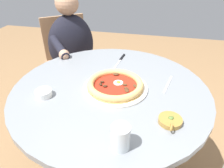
# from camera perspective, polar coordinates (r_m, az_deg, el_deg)

# --- Properties ---
(dining_table) EXTENTS (0.99, 0.99, 0.73)m
(dining_table) POSITION_cam_1_polar(r_m,az_deg,el_deg) (1.12, -0.43, -7.42)
(dining_table) COLOR gray
(dining_table) RESTS_ON ground
(pizza_on_plate) EXTENTS (0.32, 0.32, 0.04)m
(pizza_on_plate) POSITION_cam_1_polar(r_m,az_deg,el_deg) (1.01, 0.94, -0.34)
(pizza_on_plate) COLOR white
(pizza_on_plate) RESTS_ON dining_table
(water_glass) EXTENTS (0.07, 0.07, 0.09)m
(water_glass) POSITION_cam_1_polar(r_m,az_deg,el_deg) (0.71, 2.40, -15.10)
(water_glass) COLOR silver
(water_glass) RESTS_ON dining_table
(steak_knife) EXTENTS (0.22, 0.04, 0.01)m
(steak_knife) POSITION_cam_1_polar(r_m,az_deg,el_deg) (1.30, 2.53, 7.01)
(steak_knife) COLOR silver
(steak_knife) RESTS_ON dining_table
(ramekin_capers) EXTENTS (0.08, 0.08, 0.03)m
(ramekin_capers) POSITION_cam_1_polar(r_m,az_deg,el_deg) (1.01, -18.80, -2.44)
(ramekin_capers) COLOR white
(ramekin_capers) RESTS_ON dining_table
(olive_pan) EXTENTS (0.12, 0.09, 0.04)m
(olive_pan) POSITION_cam_1_polar(r_m,az_deg,el_deg) (0.85, 16.15, -9.88)
(olive_pan) COLOR olive
(olive_pan) RESTS_ON dining_table
(fork_utensil) EXTENTS (0.17, 0.05, 0.00)m
(fork_utensil) POSITION_cam_1_polar(r_m,az_deg,el_deg) (1.09, 15.56, -0.03)
(fork_utensil) COLOR #BCBCC1
(fork_utensil) RESTS_ON dining_table
(diner_person) EXTENTS (0.58, 0.44, 1.09)m
(diner_person) POSITION_cam_1_polar(r_m,az_deg,el_deg) (1.77, -10.69, 4.53)
(diner_person) COLOR #282833
(diner_person) RESTS_ON ground
(cafe_chair_diner) EXTENTS (0.59, 0.59, 0.87)m
(cafe_chair_diner) POSITION_cam_1_polar(r_m,az_deg,el_deg) (1.88, -11.99, 7.66)
(cafe_chair_diner) COLOR #957050
(cafe_chair_diner) RESTS_ON ground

